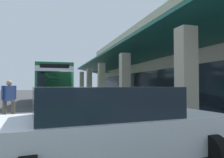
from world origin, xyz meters
The scene contains 7 objects.
ground centered at (0.00, 8.00, 0.00)m, with size 120.00×120.00×0.00m, color #38383A.
curb_strip centered at (-2.87, 2.31, 0.06)m, with size 35.69×0.50×0.12m, color #9E998E.
plaza_building centered at (-2.87, 11.93, 3.42)m, with size 30.04×16.61×6.84m.
transit_bus centered at (-5.33, -1.47, 1.85)m, with size 11.24×2.94×3.34m.
parked_sedan_white centered at (11.19, -0.75, 0.75)m, with size 2.69×4.54×1.47m.
pedestrian centered at (5.23, -3.51, 0.97)m, with size 0.53×0.51×1.72m.
potted_palm centered at (-6.71, 3.45, 0.66)m, with size 1.52×1.96×3.01m.
Camera 1 is at (15.02, -1.86, 1.50)m, focal length 33.93 mm.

